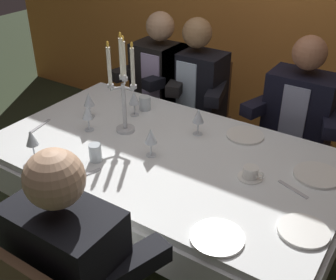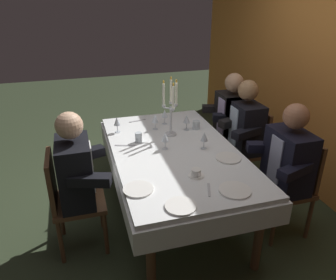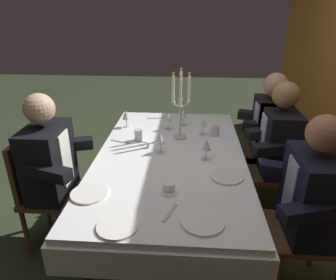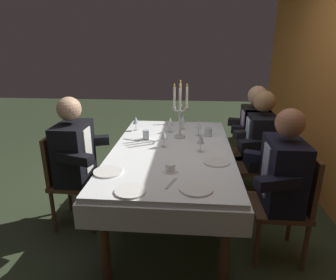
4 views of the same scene
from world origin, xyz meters
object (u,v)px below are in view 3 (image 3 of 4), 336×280
(dinner_plate_0, at_px, (89,193))
(seated_diner_3, at_px, (313,195))
(wine_glass_2, at_px, (160,138))
(seated_diner_2, at_px, (48,161))
(coffee_cup_0, at_px, (169,188))
(seated_diner_0, at_px, (270,128))
(candelabra, at_px, (180,108))
(wine_glass_1, at_px, (206,145))
(dinner_plate_1, at_px, (203,221))
(wine_glass_5, at_px, (168,117))
(wine_glass_0, at_px, (184,113))
(seated_diner_1, at_px, (279,141))
(water_tumbler_1, at_px, (215,131))
(dinner_plate_2, at_px, (227,176))
(wine_glass_3, at_px, (126,115))
(water_tumbler_0, at_px, (139,135))
(dinner_plate_3, at_px, (117,226))
(wine_glass_4, at_px, (203,122))
(dining_table, at_px, (170,168))

(dinner_plate_0, height_order, seated_diner_3, seated_diner_3)
(wine_glass_2, bearing_deg, seated_diner_2, -76.95)
(coffee_cup_0, distance_m, seated_diner_0, 1.42)
(candelabra, height_order, wine_glass_2, candelabra)
(dinner_plate_0, bearing_deg, wine_glass_2, 147.99)
(dinner_plate_0, height_order, wine_glass_1, wine_glass_1)
(dinner_plate_0, height_order, dinner_plate_1, same)
(seated_diner_2, relative_size, seated_diner_3, 1.00)
(wine_glass_2, xyz_separation_m, wine_glass_5, (-0.47, 0.03, -0.00))
(wine_glass_0, height_order, seated_diner_1, seated_diner_1)
(seated_diner_0, bearing_deg, seated_diner_2, -66.23)
(water_tumbler_1, distance_m, seated_diner_2, 1.36)
(wine_glass_2, bearing_deg, water_tumbler_1, 129.61)
(dinner_plate_2, distance_m, seated_diner_3, 0.52)
(dinner_plate_0, bearing_deg, seated_diner_2, -133.01)
(wine_glass_3, bearing_deg, water_tumbler_1, 79.77)
(wine_glass_0, bearing_deg, wine_glass_5, -49.62)
(dinner_plate_1, height_order, seated_diner_2, seated_diner_2)
(dinner_plate_0, distance_m, seated_diner_1, 1.60)
(seated_diner_2, bearing_deg, wine_glass_0, 128.65)
(candelabra, xyz_separation_m, water_tumbler_0, (0.07, -0.34, -0.22))
(wine_glass_1, xyz_separation_m, coffee_cup_0, (0.44, -0.24, -0.09))
(candelabra, bearing_deg, wine_glass_2, -25.96)
(seated_diner_3, bearing_deg, seated_diner_1, 180.00)
(dinner_plate_0, relative_size, seated_diner_1, 0.18)
(candelabra, relative_size, dinner_plate_0, 2.65)
(wine_glass_3, relative_size, seated_diner_3, 0.13)
(dinner_plate_1, height_order, water_tumbler_0, water_tumbler_0)
(dinner_plate_2, xyz_separation_m, wine_glass_2, (-0.34, -0.47, 0.11))
(dinner_plate_2, distance_m, water_tumbler_1, 0.70)
(wine_glass_3, xyz_separation_m, water_tumbler_0, (0.29, 0.16, -0.07))
(wine_glass_5, bearing_deg, wine_glass_3, -94.85)
(wine_glass_1, bearing_deg, dinner_plate_3, -31.59)
(dinner_plate_0, relative_size, wine_glass_0, 1.36)
(dinner_plate_3, relative_size, wine_glass_4, 1.31)
(coffee_cup_0, bearing_deg, wine_glass_0, 176.94)
(dining_table, xyz_separation_m, wine_glass_0, (-0.62, 0.08, 0.24))
(wine_glass_4, bearing_deg, wine_glass_2, -42.30)
(dinner_plate_0, bearing_deg, wine_glass_4, 143.72)
(wine_glass_1, distance_m, wine_glass_4, 0.46)
(dinner_plate_2, height_order, water_tumbler_0, water_tumbler_0)
(wine_glass_4, bearing_deg, dinner_plate_1, -1.88)
(candelabra, relative_size, water_tumbler_1, 6.60)
(water_tumbler_1, xyz_separation_m, coffee_cup_0, (0.89, -0.34, -0.02))
(dining_table, bearing_deg, seated_diner_3, 62.51)
(dinner_plate_1, distance_m, wine_glass_1, 0.72)
(candelabra, xyz_separation_m, seated_diner_0, (-0.31, 0.82, -0.27))
(seated_diner_1, bearing_deg, wine_glass_4, -97.61)
(dinner_plate_1, height_order, wine_glass_1, wine_glass_1)
(candelabra, distance_m, seated_diner_0, 0.92)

